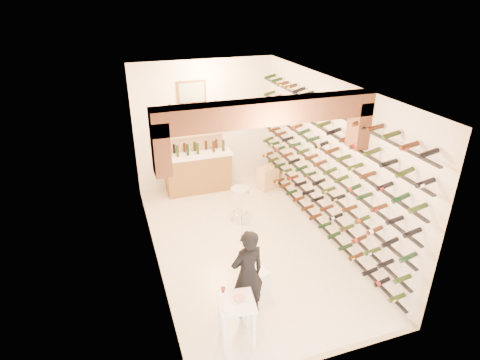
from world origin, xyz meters
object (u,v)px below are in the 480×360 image
(back_counter, at_px, (198,171))
(chrome_barstool, at_px, (240,202))
(white_stool, at_px, (257,281))
(crate_lower, at_px, (267,183))
(person, at_px, (247,274))
(tasting_table, at_px, (236,308))
(wine_rack, at_px, (318,164))

(back_counter, xyz_separation_m, chrome_barstool, (0.50, -1.79, -0.06))
(back_counter, xyz_separation_m, white_stool, (0.02, -4.04, -0.32))
(back_counter, relative_size, crate_lower, 3.37)
(person, bearing_deg, back_counter, -104.47)
(crate_lower, bearing_deg, tasting_table, -117.57)
(wine_rack, height_order, tasting_table, wine_rack)
(back_counter, bearing_deg, white_stool, -89.78)
(chrome_barstool, bearing_deg, tasting_table, -109.87)
(back_counter, xyz_separation_m, person, (-0.30, -4.46, 0.23))
(back_counter, bearing_deg, crate_lower, -14.77)
(tasting_table, relative_size, white_stool, 2.12)
(tasting_table, height_order, person, person)
(chrome_barstool, bearing_deg, person, -106.66)
(tasting_table, xyz_separation_m, person, (0.34, 0.47, 0.16))
(wine_rack, distance_m, chrome_barstool, 1.92)
(chrome_barstool, relative_size, crate_lower, 1.62)
(tasting_table, distance_m, person, 0.60)
(tasting_table, relative_size, crate_lower, 1.78)
(tasting_table, relative_size, chrome_barstool, 1.10)
(back_counter, distance_m, crate_lower, 1.80)
(white_stool, xyz_separation_m, person, (-0.32, -0.42, 0.55))
(wine_rack, xyz_separation_m, chrome_barstool, (-1.33, 0.86, -1.08))
(back_counter, height_order, person, person)
(person, distance_m, chrome_barstool, 2.80)
(tasting_table, xyz_separation_m, crate_lower, (2.34, 4.48, -0.46))
(back_counter, bearing_deg, wine_rack, -55.34)
(white_stool, bearing_deg, crate_lower, 64.88)
(back_counter, distance_m, white_stool, 4.05)
(white_stool, distance_m, crate_lower, 3.97)
(wine_rack, height_order, person, wine_rack)
(back_counter, xyz_separation_m, crate_lower, (1.70, -0.45, -0.38))
(white_stool, bearing_deg, chrome_barstool, 77.95)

